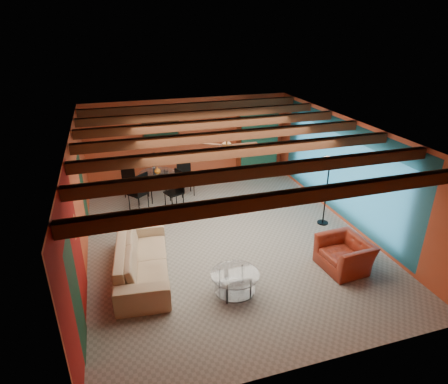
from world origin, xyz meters
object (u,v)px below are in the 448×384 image
object	(u,v)px
armchair	(344,254)
vase	(157,160)
potted_plant	(257,106)
armoire	(256,146)
sofa	(142,259)
coffee_table	(235,284)
dining_table	(158,181)
floor_lamp	(326,192)

from	to	relation	value
armchair	vase	distance (m)	5.76
armchair	potted_plant	xyz separation A→B (m)	(0.17, 5.61, 2.03)
armoire	potted_plant	bearing A→B (deg)	0.00
armoire	sofa	bearing A→B (deg)	-130.35
coffee_table	armoire	world-z (taller)	armoire
armoire	vase	bearing A→B (deg)	-161.63
dining_table	floor_lamp	distance (m)	4.79
armoire	vase	world-z (taller)	armoire
sofa	potted_plant	xyz separation A→B (m)	(4.30, 4.58, 1.98)
coffee_table	dining_table	bearing A→B (deg)	99.06
coffee_table	potted_plant	xyz separation A→B (m)	(2.67, 5.75, 2.13)
vase	sofa	bearing A→B (deg)	-103.39
armchair	vase	bearing A→B (deg)	-149.87
coffee_table	floor_lamp	bearing A→B (deg)	32.78
sofa	dining_table	bearing A→B (deg)	-7.17
dining_table	coffee_table	bearing A→B (deg)	-80.94
coffee_table	armchair	bearing A→B (deg)	3.13
sofa	armoire	bearing A→B (deg)	-37.00
floor_lamp	potted_plant	bearing A→B (deg)	96.87
sofa	vase	xyz separation A→B (m)	(0.86, 3.62, 0.85)
coffee_table	floor_lamp	distance (m)	3.78
sofa	floor_lamp	world-z (taller)	floor_lamp
dining_table	armoire	distance (m)	3.60
coffee_table	armoire	xyz separation A→B (m)	(2.67, 5.75, 0.81)
sofa	dining_table	xyz separation A→B (m)	(0.86, 3.62, 0.19)
sofa	coffee_table	distance (m)	2.01
dining_table	vase	distance (m)	0.66
floor_lamp	sofa	bearing A→B (deg)	-169.96
armoire	floor_lamp	bearing A→B (deg)	-80.26
armoire	floor_lamp	distance (m)	3.77
armoire	floor_lamp	world-z (taller)	armoire
sofa	floor_lamp	distance (m)	4.85
floor_lamp	coffee_table	bearing A→B (deg)	-147.22
coffee_table	armoire	distance (m)	6.39
vase	potted_plant	bearing A→B (deg)	15.49
sofa	dining_table	distance (m)	3.73
dining_table	potted_plant	world-z (taller)	potted_plant
floor_lamp	vase	xyz separation A→B (m)	(-3.89, 2.78, 0.32)
dining_table	potted_plant	distance (m)	4.00
armchair	sofa	bearing A→B (deg)	-109.00
armchair	floor_lamp	size ratio (longest dim) A/B	0.57
coffee_table	vase	distance (m)	4.95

